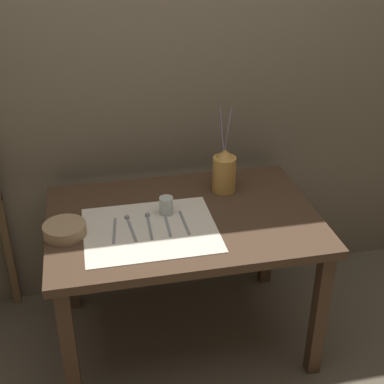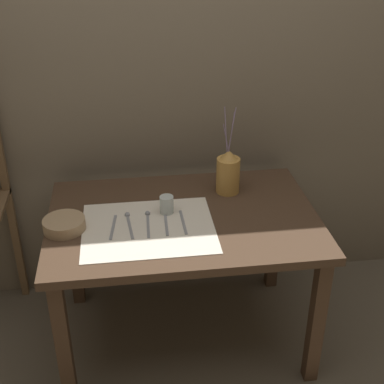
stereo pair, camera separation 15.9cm
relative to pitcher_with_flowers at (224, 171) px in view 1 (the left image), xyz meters
name	(u,v)px [view 1 (the left image)]	position (x,y,z in m)	size (l,w,h in m)	color
ground_plane	(184,335)	(-0.24, -0.20, -0.82)	(12.00, 12.00, 0.00)	brown
stone_wall_back	(162,78)	(-0.24, 0.32, 0.38)	(7.00, 0.06, 2.40)	#6B5E4C
wooden_table	(183,233)	(-0.24, -0.20, -0.19)	(1.22, 0.82, 0.72)	#422D1E
linen_cloth	(150,230)	(-0.40, -0.28, -0.10)	(0.57, 0.47, 0.00)	beige
pitcher_with_flowers	(224,171)	(0.00, 0.00, 0.00)	(0.11, 0.11, 0.43)	#B7843D
wooden_bowl	(65,230)	(-0.76, -0.25, -0.08)	(0.18, 0.18, 0.05)	#9E7F5B
glass_tumbler_near	(166,206)	(-0.31, -0.17, -0.06)	(0.06, 0.06, 0.08)	#B7C1BC
knife_center	(114,230)	(-0.56, -0.26, -0.10)	(0.04, 0.20, 0.00)	gray
spoon_outer	(129,222)	(-0.49, -0.21, -0.10)	(0.04, 0.21, 0.02)	gray
spoon_inner	(148,220)	(-0.40, -0.21, -0.10)	(0.03, 0.21, 0.02)	gray
fork_outer	(167,224)	(-0.33, -0.26, -0.10)	(0.02, 0.20, 0.00)	gray
fork_inner	(184,222)	(-0.25, -0.26, -0.10)	(0.02, 0.20, 0.00)	gray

